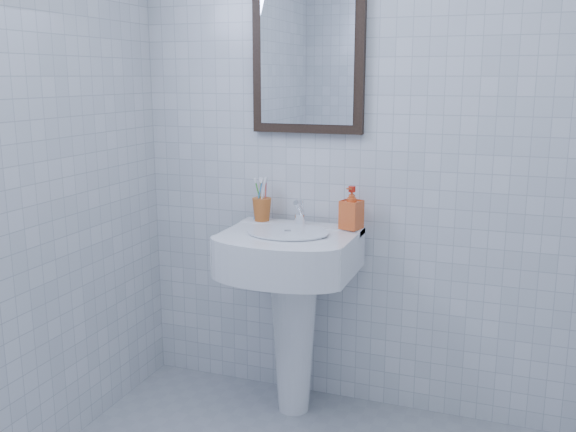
% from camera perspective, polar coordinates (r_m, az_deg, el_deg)
% --- Properties ---
extents(wall_back, '(2.20, 0.02, 2.50)m').
position_cam_1_polar(wall_back, '(2.78, 7.90, 7.37)').
color(wall_back, silver).
rests_on(wall_back, ground).
extents(washbasin, '(0.55, 0.41, 0.85)m').
position_cam_1_polar(washbasin, '(2.80, 0.36, -6.68)').
color(washbasin, white).
rests_on(washbasin, ground).
extents(faucet, '(0.05, 0.10, 0.12)m').
position_cam_1_polar(faucet, '(2.81, 1.07, 0.15)').
color(faucet, white).
rests_on(faucet, washbasin).
extents(toothbrush_cup, '(0.11, 0.11, 0.10)m').
position_cam_1_polar(toothbrush_cup, '(2.89, -2.34, 0.59)').
color(toothbrush_cup, '#B75720').
rests_on(toothbrush_cup, washbasin).
extents(soap_dispenser, '(0.10, 0.10, 0.18)m').
position_cam_1_polar(soap_dispenser, '(2.74, 5.67, 0.73)').
color(soap_dispenser, red).
rests_on(soap_dispenser, washbasin).
extents(wall_mirror, '(0.50, 0.04, 0.62)m').
position_cam_1_polar(wall_mirror, '(2.83, 1.76, 13.65)').
color(wall_mirror, black).
rests_on(wall_mirror, wall_back).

